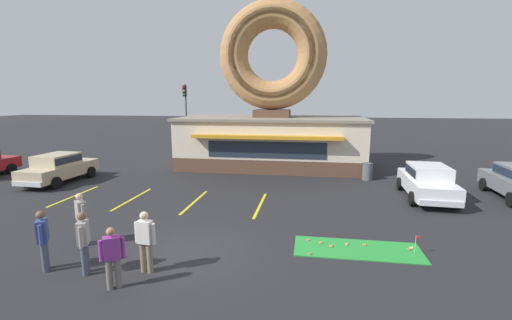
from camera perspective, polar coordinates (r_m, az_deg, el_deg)
The scene contains 26 objects.
ground_plane at distance 10.89m, azimuth -11.06°, elevation -14.91°, with size 160.00×160.00×0.00m, color #232326.
donut_shop_building at distance 23.34m, azimuth 2.69°, elevation 8.07°, with size 12.30×6.75×10.96m.
putting_mat at distance 11.32m, azimuth 16.52°, elevation -14.08°, with size 3.83×1.49×0.03m, color green.
mini_donut_near_left at distance 11.57m, azimuth 8.64°, elevation -13.02°, with size 0.13×0.13×0.04m, color #D8667F.
mini_donut_near_right at distance 11.92m, azimuth 24.52°, elevation -13.16°, with size 0.13×0.13×0.04m, color #E5C666.
mini_donut_mid_left at distance 11.27m, azimuth 12.40°, elevation -13.82°, with size 0.13×0.13×0.04m, color #D17F47.
mini_donut_mid_centre at distance 11.45m, azimuth 10.74°, elevation -13.36°, with size 0.13×0.13×0.04m, color #D17F47.
mini_donut_mid_right at distance 11.77m, azimuth 24.10°, elevation -13.42°, with size 0.13×0.13×0.04m, color #A5724C.
mini_donut_far_left at distance 11.52m, azimuth 14.88°, elevation -13.38°, with size 0.13×0.13×0.04m, color #D17F47.
mini_donut_far_centre at distance 10.64m, azimuth 8.94°, elevation -15.18°, with size 0.13×0.13×0.04m, color #A5724C.
mini_donut_far_right at distance 11.62m, azimuth 17.63°, elevation -13.31°, with size 0.13×0.13×0.04m, color #D17F47.
golf_ball at distance 11.47m, azimuth 14.85°, elevation -13.47°, with size 0.04×0.04×0.04m, color white.
putting_flag_pin at distance 11.50m, azimuth 25.25°, elevation -11.97°, with size 0.13×0.01×0.55m.
car_champagne at distance 21.86m, azimuth -30.01°, elevation -1.00°, with size 2.10×4.62×1.60m.
car_white at distance 17.68m, azimuth 26.65°, elevation -3.06°, with size 2.14×4.64×1.60m.
pedestrian_blue_sweater_man at distance 9.23m, azimuth -22.82°, elevation -14.43°, with size 0.51×0.41×1.57m.
pedestrian_hooded_kid at distance 9.71m, azimuth -17.97°, elevation -12.40°, with size 0.59×0.27×1.69m.
pedestrian_leather_jacket_man at distance 10.23m, azimuth -26.80°, elevation -11.80°, with size 0.36×0.56×1.70m.
pedestrian_clipboard_woman at distance 10.94m, azimuth -31.97°, elevation -10.93°, with size 0.40×0.52×1.68m.
pedestrian_beanie_man at distance 12.20m, azimuth -27.12°, elevation -8.36°, with size 0.49×0.42×1.69m.
trash_bin at distance 20.57m, azimuth 18.07°, elevation -1.81°, with size 0.57×0.57×0.97m.
traffic_light_pole at distance 30.08m, azimuth -11.64°, elevation 8.28°, with size 0.28×0.47×5.80m.
parking_stripe_far_left at distance 18.62m, azimuth -28.01°, elevation -5.30°, with size 0.12×3.60×0.01m, color yellow.
parking_stripe_left at distance 17.00m, azimuth -19.86°, elevation -6.09°, with size 0.12×3.60×0.01m, color yellow.
parking_stripe_mid_left at distance 15.80m, azimuth -10.22°, elevation -6.86°, with size 0.12×3.60×0.01m, color yellow.
parking_stripe_centre at distance 15.10m, azimuth 0.69°, elevation -7.50°, with size 0.12×3.60×0.01m, color yellow.
Camera 1 is at (3.52, -9.24, 4.58)m, focal length 24.00 mm.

